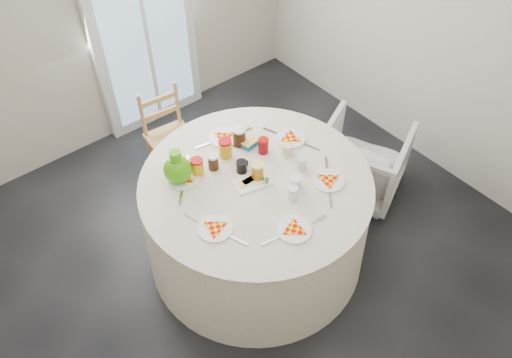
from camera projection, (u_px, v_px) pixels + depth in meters
floor at (249, 261)px, 3.83m from camera, size 4.00×4.00×0.00m
wall_back at (89, 4)px, 3.96m from camera, size 4.00×0.02×2.60m
wall_right at (453, 22)px, 3.76m from camera, size 0.02×4.00×2.60m
glass_door at (142, 20)px, 4.29m from camera, size 1.00×0.08×2.10m
table at (256, 219)px, 3.63m from camera, size 1.63×1.63×0.82m
wooden_chair at (170, 133)px, 4.15m from camera, size 0.41×0.39×0.83m
armchair at (364, 153)px, 4.09m from camera, size 0.84×0.86×0.69m
place_settings at (256, 182)px, 3.34m from camera, size 1.38×1.38×0.02m
jar_cluster at (230, 160)px, 3.42m from camera, size 0.59×0.38×0.16m
butter_tub at (250, 145)px, 3.57m from camera, size 0.14×0.11×0.05m
green_pitcher at (178, 171)px, 3.28m from camera, size 0.24×0.24×0.24m
cheese_platter at (252, 184)px, 3.33m from camera, size 0.28×0.21×0.03m
mugs_glasses at (273, 166)px, 3.39m from camera, size 0.62×0.62×0.10m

